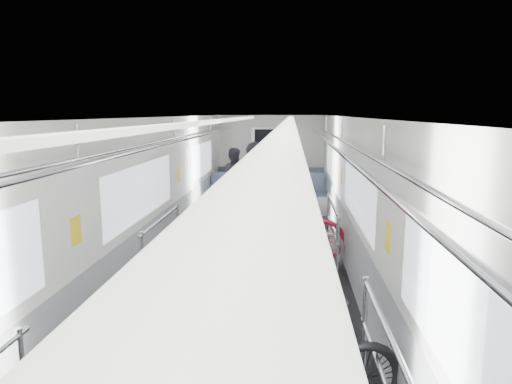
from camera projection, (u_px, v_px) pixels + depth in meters
The scene contains 8 objects.
car_shell at pixel (258, 190), 8.01m from camera, with size 3.02×14.01×2.41m.
bike_left_far at pixel (208, 244), 6.97m from camera, with size 0.65×1.88×0.99m, color #B0AFB4.
bike_right_near at pixel (299, 367), 3.52m from camera, with size 0.50×1.76×1.06m, color black.
bike_right_mid at pixel (293, 240), 7.33m from camera, with size 0.59×1.68×0.88m, color #9A9A9E.
bike_right_far at pixel (294, 225), 7.90m from camera, with size 0.52×1.83×1.10m, color red.
bike_aisle at pixel (274, 223), 8.41m from camera, with size 0.61×1.74×0.92m, color black.
person_standing at pixel (254, 194), 8.45m from camera, with size 0.71×0.47×1.96m, color black.
person_seated at pixel (233, 177), 12.07m from camera, with size 0.76×0.59×1.56m, color #2E2B33.
Camera 1 is at (0.59, -6.10, 2.47)m, focal length 32.00 mm.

